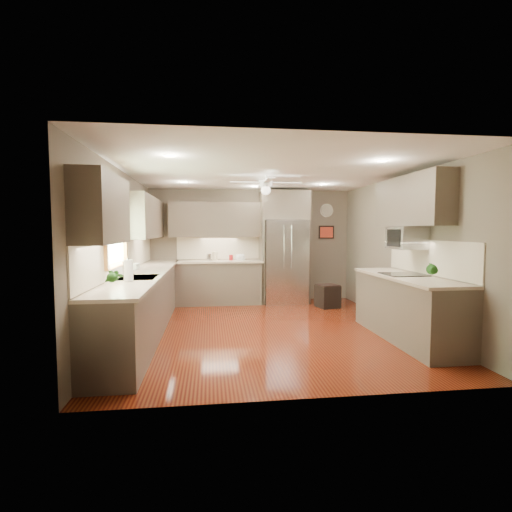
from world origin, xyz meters
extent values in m
plane|color=#471109|center=(0.00, 0.00, 0.00)|extent=(5.00, 5.00, 0.00)
plane|color=white|center=(0.00, 0.00, 2.50)|extent=(5.00, 5.00, 0.00)
plane|color=#675D4F|center=(0.00, 2.50, 1.25)|extent=(4.50, 0.00, 4.50)
plane|color=#675D4F|center=(0.00, -2.50, 1.25)|extent=(4.50, 0.00, 4.50)
plane|color=#675D4F|center=(-2.25, 0.00, 1.25)|extent=(0.00, 5.00, 5.00)
plane|color=#675D4F|center=(2.25, 0.00, 1.25)|extent=(0.00, 5.00, 5.00)
cylinder|color=silver|center=(-0.95, 2.21, 1.01)|extent=(0.11, 0.11, 0.16)
cylinder|color=beige|center=(-0.82, 2.24, 1.03)|extent=(0.15, 0.15, 0.20)
cylinder|color=maroon|center=(-0.47, 2.22, 1.00)|extent=(0.08, 0.08, 0.12)
imported|color=white|center=(-2.05, -0.03, 1.05)|extent=(0.11, 0.11, 0.21)
imported|color=#1E5217|center=(-1.95, -1.76, 1.11)|extent=(0.18, 0.12, 0.34)
imported|color=#1E5217|center=(1.92, -1.41, 1.10)|extent=(0.21, 0.19, 0.31)
imported|color=beige|center=(-0.27, 2.19, 0.97)|extent=(0.23, 0.23, 0.05)
cube|color=brown|center=(-1.95, 0.15, 0.45)|extent=(0.60, 4.70, 0.90)
cube|color=beige|center=(-1.94, 0.15, 0.92)|extent=(0.65, 4.70, 0.04)
cube|color=#EDE4C3|center=(-2.24, 0.15, 1.20)|extent=(0.02, 4.70, 0.50)
cube|color=brown|center=(-0.72, 2.20, 0.45)|extent=(1.85, 0.60, 0.90)
cube|color=beige|center=(-0.72, 2.19, 0.92)|extent=(1.85, 0.65, 0.04)
cube|color=#EDE4C3|center=(-0.72, 2.49, 1.20)|extent=(1.85, 0.02, 0.50)
cube|color=brown|center=(-2.08, -1.60, 1.83)|extent=(0.33, 1.20, 0.75)
cube|color=brown|center=(-2.08, 1.30, 1.83)|extent=(0.33, 2.40, 0.75)
cube|color=brown|center=(-0.72, 2.33, 1.83)|extent=(2.15, 0.33, 0.75)
cube|color=brown|center=(2.08, -0.55, 2.03)|extent=(0.33, 1.70, 0.75)
cube|color=#BFF2B2|center=(-2.23, -0.50, 1.55)|extent=(0.01, 1.00, 0.80)
cube|color=olive|center=(-2.21, -0.50, 1.98)|extent=(0.05, 1.12, 0.06)
cube|color=olive|center=(-2.21, -0.50, 1.12)|extent=(0.05, 1.12, 0.06)
cube|color=olive|center=(-2.21, -1.03, 1.55)|extent=(0.05, 0.06, 0.80)
cube|color=olive|center=(-2.21, 0.03, 1.55)|extent=(0.05, 0.06, 0.80)
cube|color=silver|center=(-1.93, -0.50, 0.93)|extent=(0.50, 0.70, 0.03)
cube|color=#262626|center=(-1.93, -0.50, 0.89)|extent=(0.44, 0.62, 0.05)
cylinder|color=silver|center=(-2.13, -0.50, 1.05)|extent=(0.02, 0.02, 0.24)
cylinder|color=silver|center=(-2.07, -0.50, 1.17)|extent=(0.16, 0.02, 0.02)
cube|color=silver|center=(0.70, 2.14, 0.91)|extent=(0.92, 0.72, 1.82)
cube|color=black|center=(0.70, 1.80, 0.66)|extent=(0.88, 0.02, 0.02)
cube|color=black|center=(0.70, 1.79, 1.25)|extent=(0.01, 0.02, 1.00)
cylinder|color=silver|center=(0.62, 1.76, 1.25)|extent=(0.02, 0.02, 0.90)
cylinder|color=silver|center=(0.78, 1.76, 1.25)|extent=(0.02, 0.02, 0.90)
cube|color=brown|center=(0.70, 2.20, 2.14)|extent=(1.04, 0.60, 0.63)
cube|color=brown|center=(0.20, 2.20, 0.91)|extent=(0.06, 0.60, 1.82)
cube|color=brown|center=(1.20, 2.20, 0.91)|extent=(0.06, 0.60, 1.82)
cube|color=brown|center=(1.93, -0.80, 0.45)|extent=(0.65, 2.20, 0.90)
cube|color=beige|center=(1.91, -0.80, 0.92)|extent=(0.70, 2.20, 0.04)
cube|color=#EDE4C3|center=(2.24, -0.80, 1.20)|extent=(0.02, 2.20, 0.50)
cube|color=black|center=(1.91, -0.70, 0.94)|extent=(0.56, 0.52, 0.01)
cube|color=silver|center=(2.03, -0.55, 1.48)|extent=(0.42, 0.55, 0.34)
cube|color=black|center=(1.82, -0.55, 1.48)|extent=(0.02, 0.40, 0.26)
cylinder|color=white|center=(0.00, 0.30, 2.46)|extent=(0.03, 0.03, 0.08)
cylinder|color=white|center=(0.00, 0.30, 2.36)|extent=(0.22, 0.22, 0.10)
sphere|color=white|center=(0.00, 0.30, 2.26)|extent=(0.16, 0.16, 0.16)
cube|color=white|center=(0.35, 0.30, 2.38)|extent=(0.48, 0.11, 0.01)
cube|color=white|center=(0.00, 0.65, 2.38)|extent=(0.11, 0.48, 0.01)
cube|color=white|center=(-0.35, 0.30, 2.38)|extent=(0.48, 0.11, 0.01)
cube|color=white|center=(0.00, -0.05, 2.38)|extent=(0.11, 0.48, 0.01)
cylinder|color=white|center=(-1.40, 1.30, 2.49)|extent=(0.14, 0.14, 0.01)
cylinder|color=white|center=(1.30, 1.30, 2.49)|extent=(0.14, 0.14, 0.01)
cylinder|color=white|center=(-1.40, -1.20, 2.49)|extent=(0.14, 0.14, 0.01)
cylinder|color=white|center=(1.30, -1.20, 2.49)|extent=(0.14, 0.14, 0.01)
cylinder|color=white|center=(0.00, 1.80, 2.49)|extent=(0.14, 0.14, 0.01)
cylinder|color=white|center=(1.75, 2.48, 2.05)|extent=(0.30, 0.03, 0.30)
cylinder|color=silver|center=(1.75, 2.47, 2.05)|extent=(0.29, 0.00, 0.29)
cube|color=black|center=(1.75, 2.48, 1.55)|extent=(0.36, 0.03, 0.30)
cube|color=#C33C27|center=(1.75, 2.46, 1.55)|extent=(0.30, 0.01, 0.24)
cube|color=black|center=(1.48, 1.53, 0.22)|extent=(0.49, 0.49, 0.46)
cube|color=black|center=(1.48, 1.53, 0.46)|extent=(0.46, 0.46, 0.03)
cylinder|color=white|center=(-1.97, -0.93, 1.08)|extent=(0.12, 0.12, 0.27)
cylinder|color=silver|center=(-1.97, -0.93, 1.09)|extent=(0.02, 0.02, 0.29)
camera|label=1|loc=(-0.93, -5.82, 1.60)|focal=26.00mm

